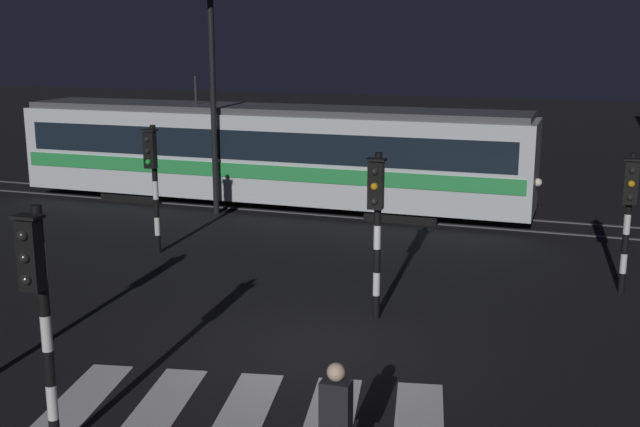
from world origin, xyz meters
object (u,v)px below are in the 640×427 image
(traffic_light_corner_far_left, at_px, (153,170))
(traffic_light_corner_far_right, at_px, (629,203))
(traffic_light_median_centre, at_px, (376,212))
(street_lamp_trackside_left, at_px, (208,69))
(tram, at_px, (268,153))
(traffic_light_kerb_mid_left, at_px, (39,295))

(traffic_light_corner_far_left, distance_m, traffic_light_corner_far_right, 11.11)
(traffic_light_median_centre, xyz_separation_m, traffic_light_corner_far_right, (4.61, 3.25, -0.17))
(street_lamp_trackside_left, height_order, tram, street_lamp_trackside_left)
(traffic_light_kerb_mid_left, bearing_deg, street_lamp_trackside_left, 108.15)
(traffic_light_median_centre, relative_size, street_lamp_trackside_left, 0.47)
(traffic_light_corner_far_left, relative_size, tram, 0.19)
(traffic_light_median_centre, relative_size, traffic_light_corner_far_left, 1.00)
(street_lamp_trackside_left, bearing_deg, traffic_light_corner_far_left, -81.77)
(street_lamp_trackside_left, distance_m, tram, 3.42)
(traffic_light_median_centre, bearing_deg, street_lamp_trackside_left, 134.72)
(traffic_light_corner_far_left, relative_size, traffic_light_corner_far_right, 1.08)
(traffic_light_corner_far_right, bearing_deg, street_lamp_trackside_left, 161.39)
(traffic_light_kerb_mid_left, height_order, tram, tram)
(traffic_light_median_centre, relative_size, traffic_light_corner_far_right, 1.08)
(traffic_light_corner_far_left, bearing_deg, traffic_light_median_centre, -23.04)
(traffic_light_median_centre, height_order, street_lamp_trackside_left, street_lamp_trackside_left)
(traffic_light_kerb_mid_left, distance_m, traffic_light_corner_far_left, 9.82)
(traffic_light_corner_far_left, bearing_deg, traffic_light_corner_far_right, 2.53)
(traffic_light_corner_far_left, bearing_deg, tram, 85.54)
(traffic_light_corner_far_left, relative_size, street_lamp_trackside_left, 0.47)
(traffic_light_median_centre, distance_m, traffic_light_corner_far_left, 7.05)
(traffic_light_kerb_mid_left, bearing_deg, traffic_light_corner_far_left, 112.67)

